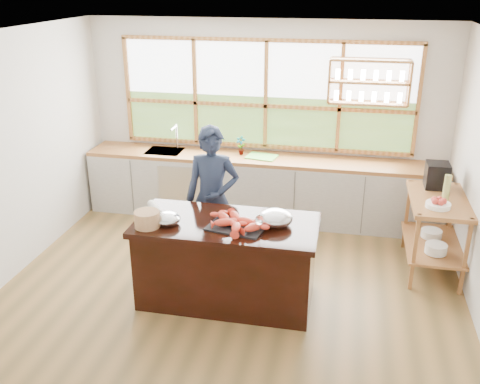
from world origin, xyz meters
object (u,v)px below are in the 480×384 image
(espresso_machine, at_px, (437,175))
(wicker_basket, at_px, (147,219))
(cook, at_px, (212,199))
(island, at_px, (227,261))

(espresso_machine, distance_m, wicker_basket, 3.39)
(cook, height_order, espresso_machine, cook)
(island, relative_size, cook, 1.09)
(island, xyz_separation_m, cook, (-0.32, 0.69, 0.39))
(island, xyz_separation_m, espresso_machine, (2.19, 1.44, 0.59))
(wicker_basket, bearing_deg, espresso_machine, 29.99)
(island, relative_size, wicker_basket, 7.34)
(cook, bearing_deg, espresso_machine, 11.31)
(island, xyz_separation_m, wicker_basket, (-0.75, -0.25, 0.53))
(island, bearing_deg, espresso_machine, 33.39)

